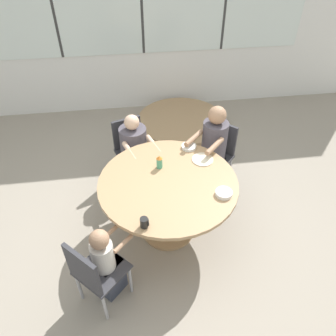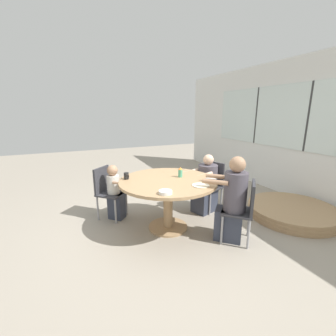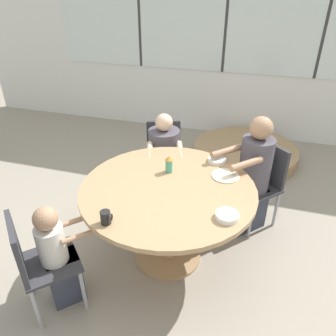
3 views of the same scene
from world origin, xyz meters
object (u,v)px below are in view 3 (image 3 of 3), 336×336
at_px(chair_for_toddler, 35,259).
at_px(folded_table_stack, 244,153).
at_px(chair_for_woman_green_shirt, 263,178).
at_px(person_woman_green_shirt, 251,180).
at_px(sippy_cup, 169,164).
at_px(person_toddler, 59,259).
at_px(coffee_mug, 106,217).
at_px(person_man_blue_shirt, 164,165).
at_px(chair_for_man_blue_shirt, 164,152).
at_px(bowl_cereal, 217,160).
at_px(bowl_white_shallow, 227,216).

distance_m(chair_for_toddler, folded_table_stack, 3.18).
relative_size(chair_for_woman_green_shirt, chair_for_toddler, 1.00).
height_order(person_woman_green_shirt, sippy_cup, person_woman_green_shirt).
bearing_deg(person_toddler, coffee_mug, 62.01).
bearing_deg(person_man_blue_shirt, chair_for_toddler, 55.25).
relative_size(chair_for_man_blue_shirt, sippy_cup, 5.57).
relative_size(chair_for_man_blue_shirt, folded_table_stack, 0.60).
xyz_separation_m(person_woman_green_shirt, coffee_mug, (-0.93, -1.22, 0.28)).
distance_m(person_toddler, folded_table_stack, 3.03).
xyz_separation_m(chair_for_toddler, person_woman_green_shirt, (1.41, 1.45, 0.03)).
relative_size(bowl_cereal, folded_table_stack, 0.12).
bearing_deg(folded_table_stack, chair_for_man_blue_shirt, -128.88).
distance_m(chair_for_woman_green_shirt, coffee_mug, 1.72).
bearing_deg(chair_for_man_blue_shirt, chair_for_toddler, 58.29).
xyz_separation_m(person_man_blue_shirt, coffee_mug, (0.01, -1.42, 0.37)).
xyz_separation_m(sippy_cup, bowl_white_shallow, (0.57, -0.50, -0.06)).
xyz_separation_m(chair_for_man_blue_shirt, person_toddler, (-0.30, -1.70, -0.08)).
relative_size(chair_for_woman_green_shirt, person_woman_green_shirt, 0.72).
height_order(coffee_mug, bowl_white_shallow, coffee_mug).
height_order(person_woman_green_shirt, bowl_white_shallow, person_woman_green_shirt).
bearing_deg(bowl_white_shallow, bowl_cereal, 103.90).
bearing_deg(chair_for_toddler, sippy_cup, 99.59).
bearing_deg(chair_for_toddler, person_man_blue_shirt, 118.68).
height_order(sippy_cup, folded_table_stack, sippy_cup).
bearing_deg(coffee_mug, folded_table_stack, 73.33).
xyz_separation_m(chair_for_woman_green_shirt, folded_table_stack, (-0.24, 1.32, -0.42)).
relative_size(person_toddler, folded_table_stack, 0.64).
height_order(chair_for_toddler, sippy_cup, sippy_cup).
bearing_deg(person_woman_green_shirt, bowl_white_shallow, 125.85).
relative_size(person_woman_green_shirt, sippy_cup, 7.69).
bearing_deg(bowl_cereal, sippy_cup, -141.45).
height_order(person_toddler, folded_table_stack, person_toddler).
distance_m(coffee_mug, folded_table_stack, 2.87).
relative_size(chair_for_man_blue_shirt, coffee_mug, 8.73).
bearing_deg(sippy_cup, person_toddler, -123.58).
bearing_deg(chair_for_woman_green_shirt, person_woman_green_shirt, 90.00).
bearing_deg(person_man_blue_shirt, sippy_cup, 91.63).
bearing_deg(coffee_mug, sippy_cup, 73.96).
height_order(chair_for_toddler, bowl_cereal, chair_for_toddler).
distance_m(chair_for_toddler, sippy_cup, 1.28).
bearing_deg(person_toddler, folded_table_stack, 111.72).
xyz_separation_m(person_woman_green_shirt, person_man_blue_shirt, (-0.94, 0.20, -0.09)).
xyz_separation_m(chair_for_man_blue_shirt, folded_table_stack, (0.86, 1.07, -0.42)).
relative_size(chair_for_woman_green_shirt, bowl_white_shallow, 5.19).
relative_size(person_toddler, coffee_mug, 9.29).
height_order(person_toddler, bowl_cereal, person_toddler).
xyz_separation_m(person_toddler, bowl_cereal, (0.97, 1.20, 0.36)).
xyz_separation_m(chair_for_toddler, person_toddler, (0.11, 0.11, -0.08)).
relative_size(person_woman_green_shirt, coffee_mug, 12.07).
height_order(chair_for_toddler, bowl_white_shallow, chair_for_toddler).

